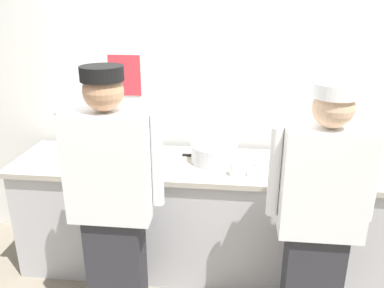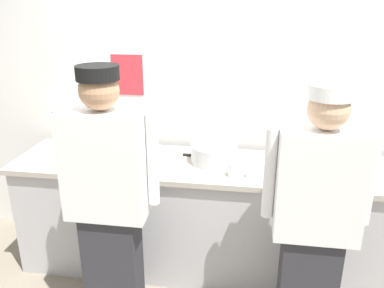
{
  "view_description": "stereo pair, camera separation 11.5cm",
  "coord_description": "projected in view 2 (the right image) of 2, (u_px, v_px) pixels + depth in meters",
  "views": [
    {
      "loc": [
        0.19,
        -2.36,
        2.08
      ],
      "look_at": [
        -0.12,
        0.41,
        1.05
      ],
      "focal_mm": 36.71,
      "sensor_mm": 36.0,
      "label": 1
    },
    {
      "loc": [
        0.3,
        -2.34,
        2.08
      ],
      "look_at": [
        -0.12,
        0.41,
        1.05
      ],
      "focal_mm": 36.71,
      "sensor_mm": 36.0,
      "label": 2
    }
  ],
  "objects": [
    {
      "name": "wall_back",
      "position": [
        213.0,
        99.0,
        3.26
      ],
      "size": [
        4.64,
        0.11,
        2.6
      ],
      "color": "silver",
      "rests_on": "ground"
    },
    {
      "name": "prep_counter",
      "position": [
        205.0,
        216.0,
        3.12
      ],
      "size": [
        2.96,
        0.69,
        0.92
      ],
      "color": "#B2B2B7",
      "rests_on": "ground"
    },
    {
      "name": "chef_near_left",
      "position": [
        108.0,
        199.0,
        2.39
      ],
      "size": [
        0.63,
        0.24,
        1.75
      ],
      "color": "#2D2D33",
      "rests_on": "ground"
    },
    {
      "name": "chef_center",
      "position": [
        315.0,
        220.0,
        2.24
      ],
      "size": [
        0.61,
        0.24,
        1.68
      ],
      "color": "#2D2D33",
      "rests_on": "ground"
    },
    {
      "name": "plate_stack_front",
      "position": [
        339.0,
        173.0,
        2.74
      ],
      "size": [
        0.23,
        0.23,
        0.05
      ],
      "color": "white",
      "rests_on": "prep_counter"
    },
    {
      "name": "plate_stack_rear",
      "position": [
        153.0,
        155.0,
        2.99
      ],
      "size": [
        0.22,
        0.22,
        0.1
      ],
      "color": "white",
      "rests_on": "prep_counter"
    },
    {
      "name": "mixing_bowl_steel",
      "position": [
        214.0,
        154.0,
        2.96
      ],
      "size": [
        0.35,
        0.35,
        0.14
      ],
      "primitive_type": "cylinder",
      "color": "#B7BABF",
      "rests_on": "prep_counter"
    },
    {
      "name": "sheet_tray",
      "position": [
        98.0,
        156.0,
        3.07
      ],
      "size": [
        0.56,
        0.35,
        0.02
      ],
      "primitive_type": "cube",
      "rotation": [
        0.0,
        0.0,
        0.09
      ],
      "color": "#B7BABF",
      "rests_on": "prep_counter"
    },
    {
      "name": "squeeze_bottle_primary",
      "position": [
        353.0,
        156.0,
        2.85
      ],
      "size": [
        0.06,
        0.06,
        0.2
      ],
      "color": "#E5E066",
      "rests_on": "prep_counter"
    },
    {
      "name": "squeeze_bottle_secondary",
      "position": [
        289.0,
        163.0,
        2.73
      ],
      "size": [
        0.05,
        0.05,
        0.2
      ],
      "color": "orange",
      "rests_on": "prep_counter"
    },
    {
      "name": "squeeze_bottle_spare",
      "position": [
        318.0,
        166.0,
        2.67
      ],
      "size": [
        0.06,
        0.06,
        0.21
      ],
      "color": "#E5E066",
      "rests_on": "prep_counter"
    },
    {
      "name": "ramekin_yellow_sauce",
      "position": [
        261.0,
        165.0,
        2.88
      ],
      "size": [
        0.09,
        0.09,
        0.04
      ],
      "color": "white",
      "rests_on": "prep_counter"
    },
    {
      "name": "ramekin_red_sauce",
      "position": [
        307.0,
        166.0,
        2.84
      ],
      "size": [
        0.09,
        0.09,
        0.05
      ],
      "color": "white",
      "rests_on": "prep_counter"
    },
    {
      "name": "ramekin_orange_sauce",
      "position": [
        253.0,
        174.0,
        2.73
      ],
      "size": [
        0.11,
        0.11,
        0.05
      ],
      "color": "white",
      "rests_on": "prep_counter"
    },
    {
      "name": "deli_cup",
      "position": [
        235.0,
        170.0,
        2.73
      ],
      "size": [
        0.09,
        0.09,
        0.1
      ],
      "primitive_type": "cylinder",
      "color": "white",
      "rests_on": "prep_counter"
    },
    {
      "name": "chefs_knife",
      "position": [
        197.0,
        156.0,
        3.09
      ],
      "size": [
        0.28,
        0.03,
        0.02
      ],
      "color": "#B7BABF",
      "rests_on": "prep_counter"
    }
  ]
}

